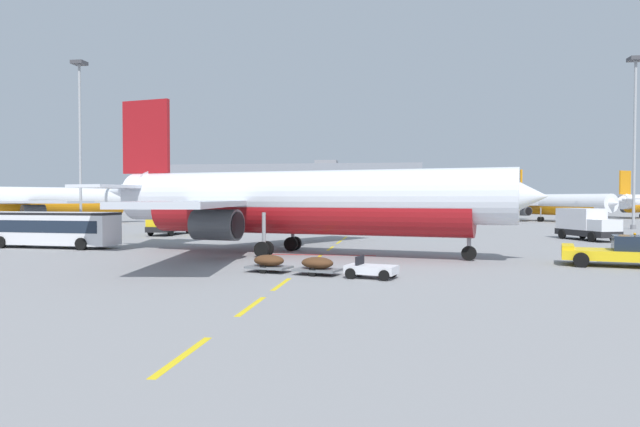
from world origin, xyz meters
The scene contains 13 objects.
ground centered at (40.00, 40.00, 0.00)m, with size 400.00×400.00×0.00m, color gray.
apron_paint_markings centered at (18.00, 37.08, 0.00)m, with size 8.00×95.52×0.01m.
airliner_foreground centered at (16.08, 22.29, 3.95)m, with size 34.58×33.81×12.20m.
pushback_tug centered at (36.99, 17.65, 0.90)m, with size 6.51×4.28×2.08m.
airliner_mid_left centered at (50.45, 84.76, 3.08)m, with size 24.59×25.95×9.53m.
airliner_far_center centered at (-30.78, 62.15, 3.72)m, with size 27.22×29.42×11.50m.
apron_shuttle_bus centered at (-5.50, 24.81, 1.75)m, with size 12.23×3.88×3.00m.
catering_truck centered at (41.98, 40.27, 1.65)m, with size 4.68×7.40×3.14m.
fuel_service_truck centered at (-2.20, 42.11, 1.65)m, with size 3.05×7.15×3.14m.
baggage_train centered at (19.28, 11.20, 0.52)m, with size 8.67×3.80×1.14m.
apron_light_mast_near centered at (-21.47, 56.52, 14.77)m, with size 1.80×1.80×23.60m.
apron_light_mast_far centered at (54.59, 61.73, 14.36)m, with size 1.80×1.80×22.86m.
terminal_satellite centered at (-7.72, 138.75, 6.52)m, with size 73.89×27.79×14.61m.
Camera 1 is at (23.69, -19.39, 4.20)m, focal length 32.05 mm.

